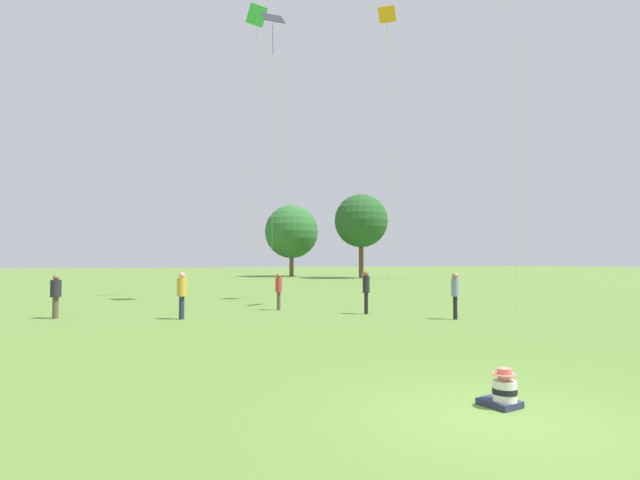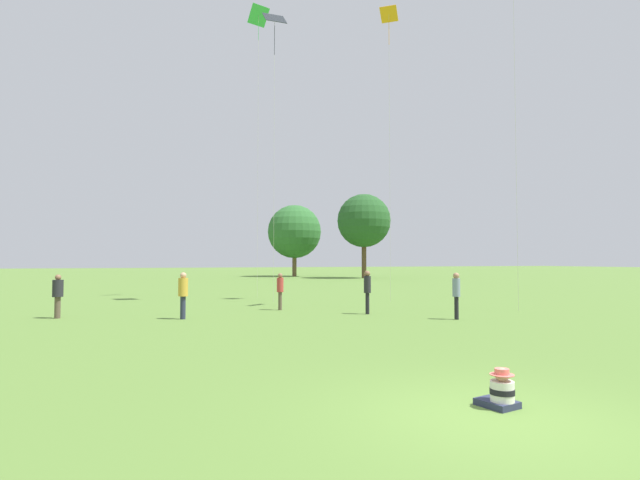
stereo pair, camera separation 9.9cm
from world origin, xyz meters
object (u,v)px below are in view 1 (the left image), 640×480
Objects in this scene: seated_toddler at (503,391)px; kite_0 at (257,25)px; person_standing_0 at (182,291)px; distant_tree_1 at (292,232)px; person_standing_2 at (279,288)px; person_standing_3 at (455,291)px; person_standing_1 at (56,293)px; kite_1 at (273,27)px; kite_3 at (387,29)px; distant_tree_0 at (361,221)px; person_standing_6 at (366,287)px.

kite_0 is (1.78, 22.81, 16.14)m from seated_toddler.
person_standing_0 is 49.87m from distant_tree_1.
kite_0 is at bearing -100.84° from person_standing_0.
person_standing_3 reaches higher than person_standing_2.
person_standing_2 is at bearing -108.60° from distant_tree_1.
kite_1 is (9.63, 4.14, 13.77)m from person_standing_1.
kite_3 reaches higher than distant_tree_0.
seated_toddler is 15.33m from person_standing_2.
person_standing_6 is at bearing 61.37° from seated_toddler.
kite_1 is at bearing 18.48° from person_standing_1.
person_standing_2 is 7.71m from person_standing_3.
seated_toddler is 0.35× the size of person_standing_6.
distant_tree_1 is at bearing 116.30° from kite_1.
person_standing_0 is (-3.36, 13.27, 0.81)m from seated_toddler.
person_standing_0 is 0.99× the size of person_standing_6.
person_standing_2 is 0.16× the size of distant_tree_0.
person_standing_3 is 0.10× the size of kite_0.
person_standing_1 is 12.02m from person_standing_6.
kite_3 is 1.52× the size of distant_tree_0.
distant_tree_0 is at bearing -56.69° from distant_tree_1.
kite_0 reaches higher than person_standing_6.
kite_3 is 36.08m from distant_tree_0.
distant_tree_0 is at bearing -115.75° from person_standing_2.
kite_3 is (6.75, 2.21, 13.84)m from person_standing_2.
kite_1 is at bearing -123.30° from distant_tree_0.
person_standing_2 is (1.00, 15.28, 0.75)m from seated_toddler.
distant_tree_1 is at bearing -103.26° from person_standing_2.
person_standing_3 is 3.65m from person_standing_6.
distant_tree_0 reaches higher than person_standing_6.
kite_0 is 1.67× the size of distant_tree_0.
seated_toddler is 13.02m from person_standing_6.
kite_3 is (15.54, 2.25, 13.85)m from person_standing_1.
distant_tree_1 reaches higher than person_standing_1.
kite_0 is (0.78, 7.53, 15.39)m from person_standing_2.
seated_toddler is 13.72m from person_standing_0.
kite_3 is at bearing -141.74° from person_standing_0.
seated_toddler is 0.36× the size of person_standing_3.
kite_1 is at bearing -112.91° from person_standing_0.
kite_0 is at bearing -126.59° from distant_tree_0.
seated_toddler is 11.40m from person_standing_3.
distant_tree_0 reaches higher than person_standing_2.
seated_toddler is 61.41m from distant_tree_1.
seated_toddler is at bearing 121.71° from person_standing_0.
seated_toddler is at bearing -49.80° from kite_1.
person_standing_0 is 18.77m from kite_0.
person_standing_0 is at bearing -28.60° from person_standing_1.
kite_3 is (7.75, 17.48, 14.59)m from seated_toddler.
person_standing_0 reaches higher than person_standing_3.
distant_tree_0 is at bearing -107.07° from person_standing_0.
kite_0 is at bearing 42.42° from kite_3.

